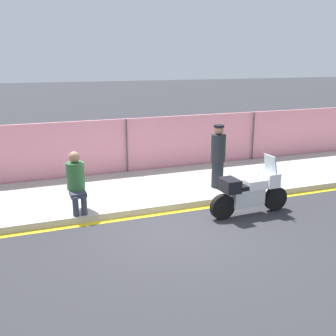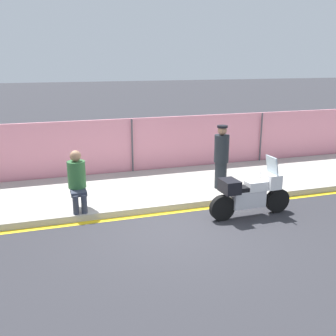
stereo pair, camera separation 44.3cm
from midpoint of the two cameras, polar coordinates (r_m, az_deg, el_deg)
The scene contains 7 objects.
ground_plane at distance 8.82m, azimuth -0.19°, elevation -8.53°, with size 120.00×120.00×0.00m, color #2D2D33.
sidewalk at distance 11.05m, azimuth -4.83°, elevation -3.09°, with size 33.91×3.25×0.16m.
curb_paint_stripe at distance 9.54m, azimuth -1.95°, elevation -6.61°, with size 33.91×0.18×0.01m.
storefront_fence at distance 12.43m, azimuth -7.11°, elevation 2.94°, with size 32.22×0.17×1.83m.
motorcycle at distance 9.43m, azimuth 10.45°, elevation -3.46°, with size 2.09×0.54×1.42m.
officer_standing at distance 10.76m, azimuth 6.11°, elevation 1.73°, with size 0.40×0.40×1.74m.
person_seated_on_curb at distance 9.39m, azimuth -14.53°, elevation -1.48°, with size 0.42×0.73×1.40m.
Camera 1 is at (-3.03, -7.47, 3.59)m, focal length 42.00 mm.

